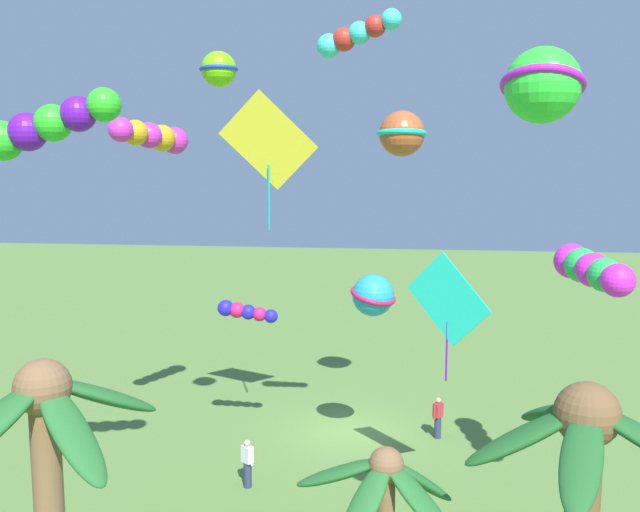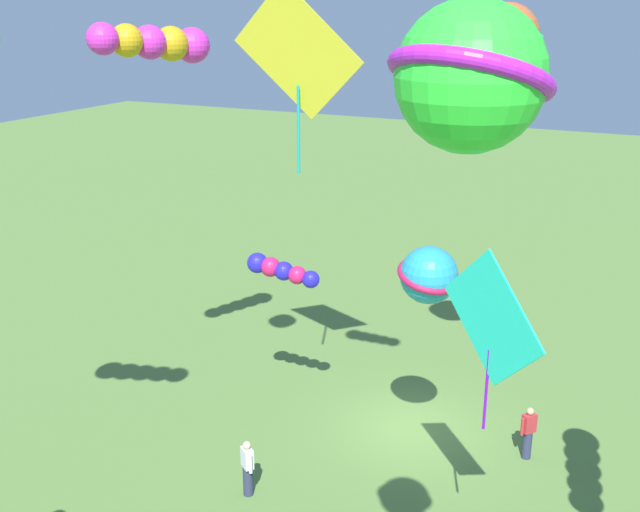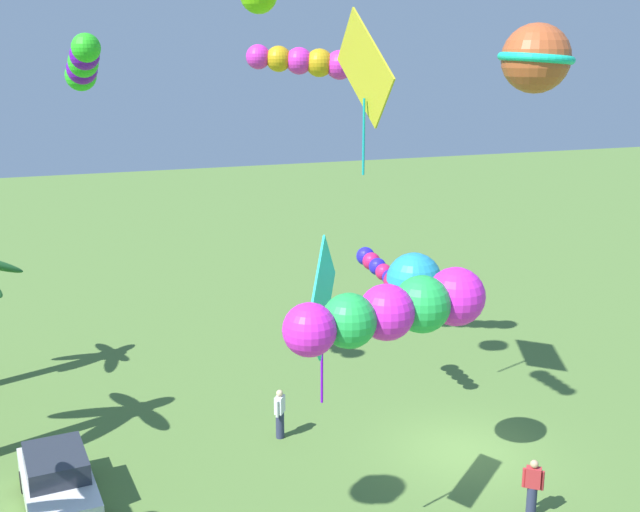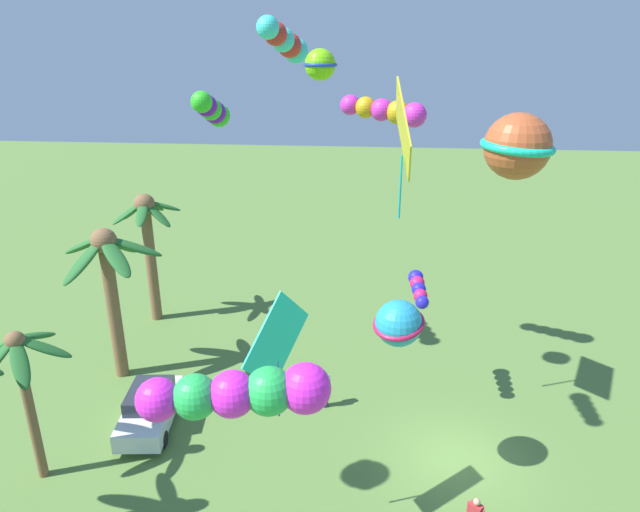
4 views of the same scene
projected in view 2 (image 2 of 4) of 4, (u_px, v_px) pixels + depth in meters
ground_plane at (410, 429)px, 22.94m from camera, size 120.00×120.00×0.00m
spectator_0 at (528, 432)px, 21.24m from camera, size 0.42×0.45×1.59m
spectator_1 at (248, 468)px, 19.63m from camera, size 0.46×0.41×1.59m
kite_diamond_0 at (492, 321)px, 14.61m from camera, size 2.33×1.46×3.78m
kite_tube_1 at (155, 43)px, 19.54m from camera, size 1.75×3.37×1.13m
kite_diamond_2 at (298, 54)px, 18.44m from camera, size 3.36×0.58×4.69m
kite_ball_4 at (429, 275)px, 18.58m from camera, size 2.19×2.19×1.44m
kite_tube_5 at (280, 270)px, 21.64m from camera, size 2.20×0.70×0.84m
kite_ball_6 at (470, 77)px, 6.49m from camera, size 1.76×1.73×1.33m
kite_ball_7 at (506, 37)px, 18.72m from camera, size 2.03×2.04×1.67m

